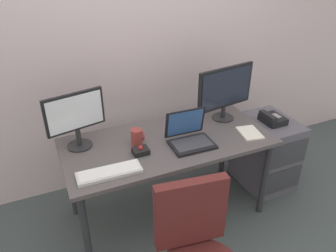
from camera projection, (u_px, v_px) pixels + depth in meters
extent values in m
plane|color=#424B4B|center=(168.00, 211.00, 2.76)|extent=(8.00, 8.00, 0.00)
cube|color=beige|center=(133.00, 27.00, 2.65)|extent=(6.00, 0.10, 2.80)
cube|color=#514A4C|center=(168.00, 142.00, 2.42)|extent=(1.55, 0.73, 0.03)
cylinder|color=#2D2D33|center=(86.00, 235.00, 2.10)|extent=(0.05, 0.05, 0.68)
cylinder|color=#2D2D33|center=(265.00, 179.00, 2.60)|extent=(0.05, 0.05, 0.68)
cylinder|color=#2D2D33|center=(71.00, 180.00, 2.59)|extent=(0.05, 0.05, 0.68)
cylinder|color=#2D2D33|center=(224.00, 142.00, 3.09)|extent=(0.05, 0.05, 0.68)
cube|color=#57545F|center=(265.00, 152.00, 2.97)|extent=(0.42, 0.52, 0.65)
cube|color=#38383D|center=(288.00, 154.00, 2.69)|extent=(0.38, 0.01, 0.22)
cube|color=#38383D|center=(283.00, 180.00, 2.82)|extent=(0.38, 0.01, 0.22)
cube|color=black|center=(273.00, 119.00, 2.79)|extent=(0.17, 0.20, 0.06)
cube|color=black|center=(268.00, 116.00, 2.74)|extent=(0.05, 0.18, 0.04)
cube|color=gray|center=(276.00, 116.00, 2.77)|extent=(0.07, 0.08, 0.01)
cube|color=#592020|center=(191.00, 213.00, 1.74)|extent=(0.40, 0.11, 0.42)
cylinder|color=#262628|center=(223.00, 117.00, 2.72)|extent=(0.18, 0.18, 0.01)
cylinder|color=#262628|center=(223.00, 112.00, 2.69)|extent=(0.04, 0.04, 0.09)
cube|color=black|center=(225.00, 87.00, 2.59)|extent=(0.53, 0.11, 0.34)
cube|color=#1E2333|center=(227.00, 88.00, 2.58)|extent=(0.49, 0.08, 0.30)
cylinder|color=#262628|center=(80.00, 145.00, 2.34)|extent=(0.18, 0.18, 0.01)
cylinder|color=#262628|center=(79.00, 137.00, 2.30)|extent=(0.04, 0.04, 0.13)
cube|color=black|center=(75.00, 112.00, 2.21)|extent=(0.41, 0.12, 0.27)
cube|color=white|center=(76.00, 113.00, 2.20)|extent=(0.38, 0.09, 0.24)
cube|color=silver|center=(109.00, 173.00, 2.05)|extent=(0.41, 0.15, 0.02)
cube|color=white|center=(109.00, 171.00, 2.04)|extent=(0.38, 0.13, 0.01)
cube|color=black|center=(192.00, 144.00, 2.34)|extent=(0.32, 0.23, 0.02)
cube|color=#38383D|center=(192.00, 143.00, 2.34)|extent=(0.28, 0.17, 0.00)
cube|color=black|center=(185.00, 122.00, 2.39)|extent=(0.31, 0.05, 0.22)
cube|color=#335999|center=(185.00, 123.00, 2.38)|extent=(0.27, 0.04, 0.19)
cube|color=black|center=(141.00, 151.00, 2.25)|extent=(0.11, 0.09, 0.04)
sphere|color=maroon|center=(140.00, 148.00, 2.24)|extent=(0.04, 0.04, 0.04)
cylinder|color=#933631|center=(137.00, 137.00, 2.34)|extent=(0.08, 0.08, 0.12)
torus|color=#9C342D|center=(142.00, 135.00, 2.36)|extent=(0.01, 0.07, 0.07)
cube|color=white|center=(250.00, 133.00, 2.50)|extent=(0.18, 0.23, 0.01)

